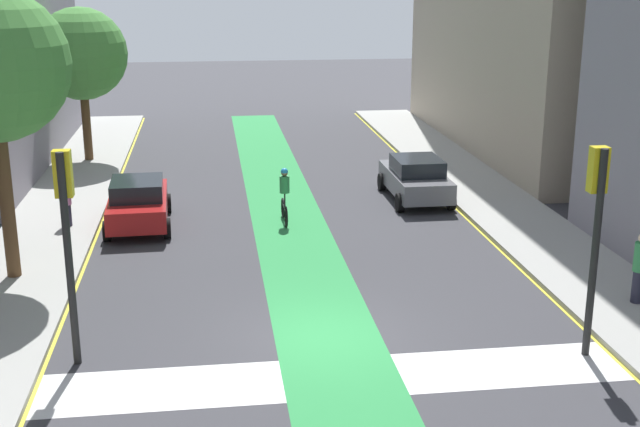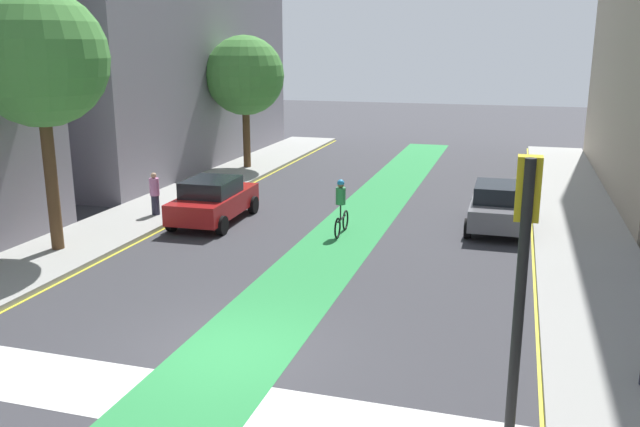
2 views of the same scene
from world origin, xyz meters
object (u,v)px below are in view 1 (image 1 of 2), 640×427
object	(u,v)px
street_tree_far	(81,54)
traffic_signal_near_left	(66,217)
traffic_signal_near_right	(596,212)
cyclist_in_lane	(284,194)
car_grey_right_far	(416,178)
car_red_left_far	(138,202)
pedestrian_sidewalk_right_a	(640,267)
pedestrian_sidewalk_left_a	(66,202)

from	to	relation	value
street_tree_far	traffic_signal_near_left	bearing A→B (deg)	-83.47
traffic_signal_near_right	cyclist_in_lane	size ratio (longest dim) A/B	2.42
street_tree_far	car_grey_right_far	bearing A→B (deg)	-32.03
car_red_left_far	pedestrian_sidewalk_right_a	world-z (taller)	pedestrian_sidewalk_right_a
traffic_signal_near_left	pedestrian_sidewalk_left_a	xyz separation A→B (m)	(-1.63, 9.51, -2.24)
car_grey_right_far	pedestrian_sidewalk_left_a	size ratio (longest dim) A/B	2.76
traffic_signal_near_left	pedestrian_sidewalk_right_a	bearing A→B (deg)	5.02
traffic_signal_near_right	pedestrian_sidewalk_right_a	xyz separation A→B (m)	(2.34, 2.17, -2.10)
traffic_signal_near_right	traffic_signal_near_left	size ratio (longest dim) A/B	1.00
car_red_left_far	cyclist_in_lane	bearing A→B (deg)	-3.30
pedestrian_sidewalk_left_a	pedestrian_sidewalk_right_a	bearing A→B (deg)	-29.64
pedestrian_sidewalk_right_a	traffic_signal_near_right	bearing A→B (deg)	-137.08
pedestrian_sidewalk_right_a	street_tree_far	world-z (taller)	street_tree_far
car_red_left_far	car_grey_right_far	bearing A→B (deg)	11.64
traffic_signal_near_left	car_red_left_far	distance (m)	9.96
traffic_signal_near_left	pedestrian_sidewalk_left_a	bearing A→B (deg)	99.72
cyclist_in_lane	pedestrian_sidewalk_left_a	bearing A→B (deg)	178.94
car_grey_right_far	pedestrian_sidewalk_right_a	distance (m)	10.88
traffic_signal_near_left	street_tree_far	size ratio (longest dim) A/B	0.71
traffic_signal_near_left	car_red_left_far	xyz separation A→B (m)	(0.58, 9.66, -2.35)
pedestrian_sidewalk_left_a	street_tree_far	xyz separation A→B (m)	(-0.59, 9.85, 3.67)
car_grey_right_far	cyclist_in_lane	bearing A→B (deg)	-155.43
street_tree_far	pedestrian_sidewalk_right_a	bearing A→B (deg)	-49.99
cyclist_in_lane	street_tree_far	world-z (taller)	street_tree_far
cyclist_in_lane	car_red_left_far	bearing A→B (deg)	176.70
car_grey_right_far	street_tree_far	size ratio (longest dim) A/B	0.66
pedestrian_sidewalk_left_a	cyclist_in_lane	bearing A→B (deg)	-1.06
traffic_signal_near_right	car_grey_right_far	distance (m)	12.88
car_red_left_far	pedestrian_sidewalk_left_a	world-z (taller)	pedestrian_sidewalk_left_a
traffic_signal_near_right	street_tree_far	size ratio (longest dim) A/B	0.71
traffic_signal_near_right	pedestrian_sidewalk_right_a	world-z (taller)	traffic_signal_near_right
car_grey_right_far	pedestrian_sidewalk_right_a	bearing A→B (deg)	-74.40
cyclist_in_lane	pedestrian_sidewalk_right_a	distance (m)	11.36
cyclist_in_lane	pedestrian_sidewalk_left_a	size ratio (longest dim) A/B	1.22
traffic_signal_near_right	car_grey_right_far	bearing A→B (deg)	92.67
traffic_signal_near_left	car_grey_right_far	size ratio (longest dim) A/B	1.07
traffic_signal_near_right	pedestrian_sidewalk_right_a	size ratio (longest dim) A/B	2.57
traffic_signal_near_left	cyclist_in_lane	xyz separation A→B (m)	(5.25, 9.39, -2.18)
traffic_signal_near_left	pedestrian_sidewalk_right_a	world-z (taller)	traffic_signal_near_left
traffic_signal_near_right	car_red_left_far	size ratio (longest dim) A/B	1.06
car_red_left_far	street_tree_far	distance (m)	10.79
car_grey_right_far	street_tree_far	xyz separation A→B (m)	(-12.36, 7.74, 3.79)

